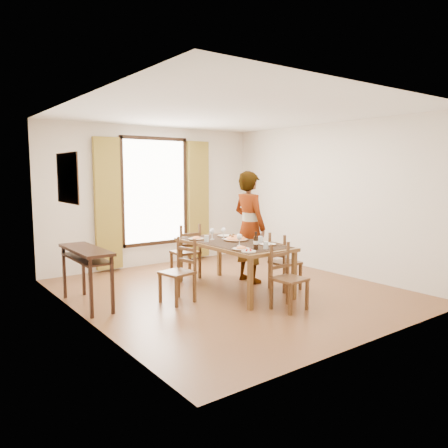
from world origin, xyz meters
TOP-DOWN VIEW (x-y plane):
  - ground at (0.00, 0.00)m, footprint 5.00×5.00m
  - room_shell at (-0.00, 0.13)m, footprint 4.60×5.10m
  - console_table at (-2.03, 0.60)m, footprint 0.38×1.20m
  - dining_table at (0.05, 0.03)m, footprint 0.94×1.95m
  - chair_west at (-0.93, -0.01)m, footprint 0.47×0.47m
  - chair_north at (-0.11, 1.12)m, footprint 0.44×0.44m
  - chair_south at (0.07, -1.15)m, footprint 0.41×0.41m
  - chair_east at (0.72, -0.41)m, footprint 0.41×0.41m
  - man at (0.62, 0.30)m, footprint 0.70×0.49m
  - plate_sw at (-0.25, -0.56)m, footprint 0.27×0.27m
  - plate_se at (0.31, -0.49)m, footprint 0.27×0.27m
  - plate_nw at (-0.25, 0.58)m, footprint 0.27×0.27m
  - plate_ne at (0.31, 0.58)m, footprint 0.27×0.27m
  - pasta_platter at (0.19, 0.12)m, footprint 0.40×0.40m
  - caprese_plate at (-0.28, -0.75)m, footprint 0.20×0.20m
  - wine_glass_a at (-0.08, -0.30)m, footprint 0.08×0.08m
  - wine_glass_b at (0.15, 0.40)m, footprint 0.08×0.08m
  - wine_glass_c at (-0.04, 0.44)m, footprint 0.08×0.08m
  - tumbler_a at (0.37, -0.26)m, footprint 0.07×0.07m
  - tumbler_b at (-0.25, 0.30)m, footprint 0.07×0.07m
  - tumbler_c at (0.07, -0.71)m, footprint 0.07×0.07m
  - wine_bottle at (-0.08, -0.67)m, footprint 0.07×0.07m

SIDE VIEW (x-z plane):
  - ground at x=0.00m, z-range 0.00..0.00m
  - chair_south at x=0.07m, z-range -0.03..0.85m
  - chair_east at x=0.72m, z-range -0.03..0.86m
  - chair_west at x=-0.93m, z-range -0.03..0.87m
  - chair_north at x=-0.11m, z-range -0.03..0.92m
  - console_table at x=-2.03m, z-range 0.28..1.08m
  - dining_table at x=0.05m, z-range 0.32..1.07m
  - caprese_plate at x=-0.28m, z-range 0.76..0.80m
  - plate_sw at x=-0.25m, z-range 0.76..0.81m
  - plate_se at x=0.31m, z-range 0.76..0.81m
  - plate_nw at x=-0.25m, z-range 0.76..0.81m
  - plate_ne at x=0.31m, z-range 0.76..0.81m
  - pasta_platter at x=0.19m, z-range 0.76..0.86m
  - tumbler_a at x=0.37m, z-range 0.76..0.86m
  - tumbler_b at x=-0.25m, z-range 0.76..0.86m
  - tumbler_c at x=0.07m, z-range 0.76..0.86m
  - wine_glass_a at x=-0.08m, z-range 0.76..0.94m
  - wine_glass_b at x=0.15m, z-range 0.76..0.94m
  - wine_glass_c at x=-0.04m, z-range 0.76..0.94m
  - wine_bottle at x=-0.08m, z-range 0.76..1.00m
  - man at x=0.62m, z-range 0.00..1.84m
  - room_shell at x=0.00m, z-range 0.17..2.91m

